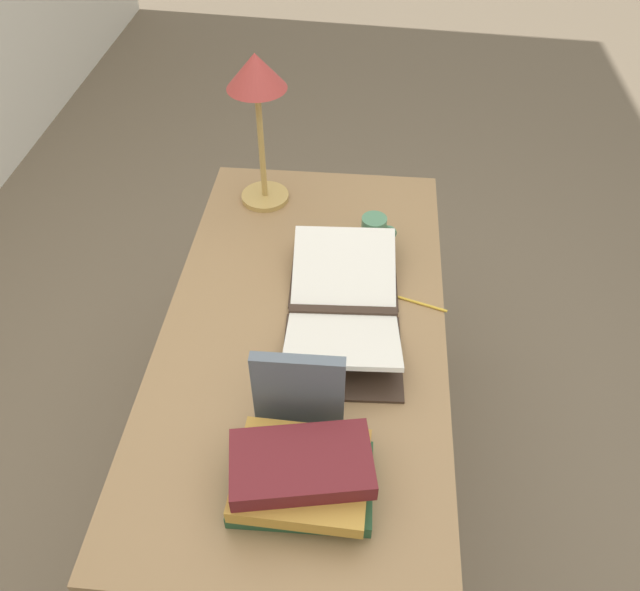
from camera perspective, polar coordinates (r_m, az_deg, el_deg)
The scene contains 8 objects.
ground_plane at distance 2.21m, azimuth -1.10°, elevation -16.14°, with size 12.00×12.00×0.00m, color #70604C.
reading_desk at distance 1.66m, azimuth -1.41°, elevation -5.14°, with size 1.35×0.71×0.77m.
open_book at distance 1.58m, azimuth 2.13°, elevation -1.05°, with size 0.56×0.31×0.09m.
book_stack_tall at distance 1.27m, azimuth -1.68°, elevation -16.01°, with size 0.22×0.30×0.12m.
book_standing_upright at distance 1.31m, azimuth -1.97°, elevation -8.78°, with size 0.03×0.19×0.22m.
reading_lamp at distance 1.79m, azimuth -5.78°, elevation 18.25°, with size 0.17×0.17×0.47m.
coffee_mug at distance 1.78m, azimuth 4.98°, elevation 5.86°, with size 0.07×0.10×0.09m.
pencil at distance 1.65m, azimuth 8.56°, elevation -0.54°, with size 0.06×0.17×0.01m.
Camera 1 is at (-1.05, -0.14, 1.93)m, focal length 35.00 mm.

